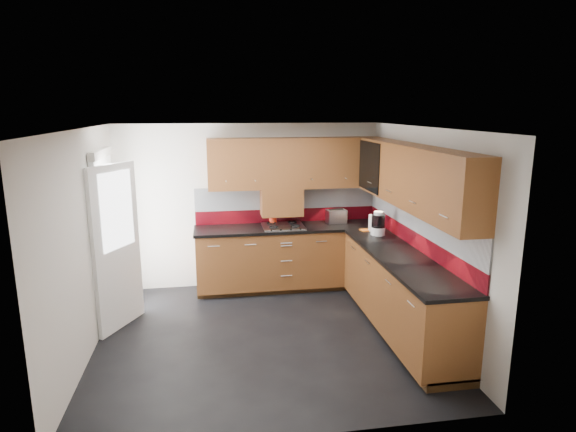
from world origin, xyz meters
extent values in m
cube|color=black|center=(0.00, 0.00, -0.01)|extent=(4.00, 3.80, 0.02)
cube|color=white|center=(0.00, 0.00, 2.45)|extent=(4.00, 3.80, 0.10)
cube|color=beige|center=(0.00, 1.84, 1.20)|extent=(4.00, 0.08, 2.64)
cube|color=beige|center=(0.00, -1.84, 1.20)|extent=(4.00, 0.08, 2.64)
cube|color=beige|center=(-1.94, 0.00, 1.20)|extent=(0.08, 3.80, 2.64)
cube|color=beige|center=(1.94, 0.00, 1.20)|extent=(0.08, 3.80, 2.64)
cube|color=brown|center=(0.55, 1.50, 0.48)|extent=(2.70, 0.60, 0.95)
cube|color=brown|center=(1.60, -0.10, 0.48)|extent=(0.60, 2.60, 0.95)
cube|color=#3D2511|center=(0.55, 1.53, 0.05)|extent=(2.70, 0.54, 0.10)
cube|color=#3D2511|center=(1.63, -0.10, 0.05)|extent=(0.54, 2.60, 0.10)
cube|color=black|center=(0.54, 1.49, 0.92)|extent=(2.72, 0.62, 0.04)
cube|color=black|center=(1.59, -0.12, 0.92)|extent=(0.62, 2.60, 0.04)
cube|color=maroon|center=(0.55, 1.79, 1.04)|extent=(2.70, 0.02, 0.20)
cube|color=white|center=(0.55, 1.79, 1.31)|extent=(2.70, 0.02, 0.34)
cube|color=maroon|center=(1.89, 0.20, 1.04)|extent=(0.02, 3.20, 0.20)
cube|color=white|center=(1.89, 0.20, 1.31)|extent=(0.02, 3.20, 0.34)
cube|color=brown|center=(0.65, 1.64, 1.84)|extent=(2.50, 0.33, 0.72)
cube|color=brown|center=(1.73, 0.04, 1.84)|extent=(0.33, 2.87, 0.72)
cube|color=silver|center=(0.50, 1.46, 1.63)|extent=(1.80, 0.01, 0.16)
cube|color=silver|center=(1.56, 0.00, 1.63)|extent=(0.01, 2.00, 0.16)
cube|color=brown|center=(0.45, 1.64, 1.28)|extent=(0.60, 0.33, 0.40)
cube|color=black|center=(1.56, 1.07, 1.84)|extent=(0.01, 0.80, 0.66)
cube|color=#FFD18C|center=(1.87, 1.07, 1.84)|extent=(0.01, 0.76, 0.64)
cube|color=black|center=(1.73, 1.07, 1.86)|extent=(0.29, 0.76, 0.01)
cylinder|color=black|center=(1.73, 0.82, 1.96)|extent=(0.07, 0.07, 0.16)
cylinder|color=black|center=(1.73, 0.97, 1.96)|extent=(0.07, 0.07, 0.16)
cylinder|color=white|center=(1.73, 1.12, 1.96)|extent=(0.07, 0.07, 0.16)
cylinder|color=black|center=(1.73, 1.27, 1.96)|extent=(0.07, 0.07, 0.16)
cube|color=white|center=(-1.86, 0.90, 1.02)|extent=(0.06, 0.95, 2.04)
cube|color=white|center=(-1.68, 0.55, 1.00)|extent=(0.42, 0.73, 1.98)
cube|color=white|center=(-1.65, 0.55, 1.45)|extent=(0.28, 0.50, 0.90)
cube|color=silver|center=(0.45, 1.48, 0.95)|extent=(0.59, 0.51, 0.02)
torus|color=black|center=(0.30, 1.36, 0.98)|extent=(0.13, 0.13, 0.02)
torus|color=black|center=(0.60, 1.36, 0.98)|extent=(0.13, 0.13, 0.02)
torus|color=black|center=(0.30, 1.60, 0.98)|extent=(0.13, 0.13, 0.02)
torus|color=black|center=(0.60, 1.60, 0.98)|extent=(0.13, 0.13, 0.02)
cube|color=black|center=(0.45, 1.23, 0.96)|extent=(0.45, 0.04, 0.02)
cylinder|color=red|center=(0.33, 1.68, 1.01)|extent=(0.11, 0.11, 0.14)
cylinder|color=olive|center=(0.33, 1.69, 1.17)|extent=(0.05, 0.02, 0.27)
cylinder|color=olive|center=(0.33, 1.69, 1.17)|extent=(0.05, 0.03, 0.25)
cylinder|color=olive|center=(0.32, 1.69, 1.18)|extent=(0.05, 0.03, 0.29)
cylinder|color=olive|center=(0.34, 1.69, 1.16)|extent=(0.04, 0.04, 0.24)
cylinder|color=olive|center=(0.31, 1.69, 1.17)|extent=(0.03, 0.05, 0.26)
cube|color=silver|center=(1.26, 1.59, 1.04)|extent=(0.30, 0.20, 0.20)
cube|color=black|center=(1.26, 1.59, 1.14)|extent=(0.22, 0.04, 0.01)
cube|color=black|center=(1.26, 1.63, 1.14)|extent=(0.22, 0.04, 0.01)
cylinder|color=white|center=(1.64, 0.84, 0.99)|extent=(0.19, 0.19, 0.11)
cylinder|color=black|center=(1.64, 0.84, 1.13)|extent=(0.18, 0.18, 0.17)
cylinder|color=white|center=(1.64, 0.84, 1.24)|extent=(0.13, 0.13, 0.04)
cylinder|color=white|center=(1.64, 1.05, 1.06)|extent=(0.12, 0.12, 0.23)
cube|color=orange|center=(1.55, 1.08, 0.95)|extent=(0.17, 0.15, 0.02)
camera|label=1|loc=(-0.57, -5.16, 2.61)|focal=30.00mm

